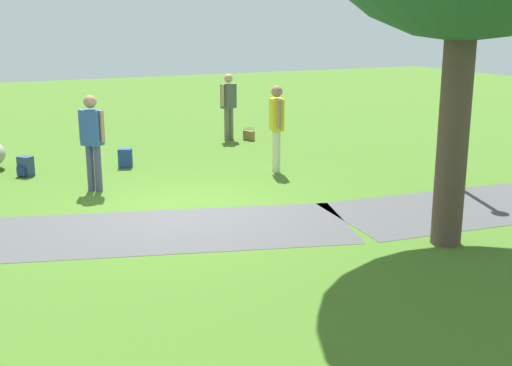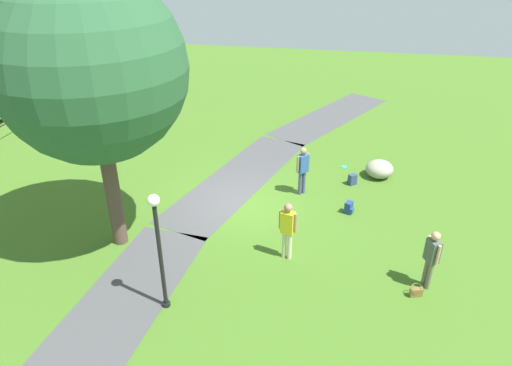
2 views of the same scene
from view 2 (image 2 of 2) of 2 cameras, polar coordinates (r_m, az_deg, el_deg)
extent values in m
plane|color=#416A21|center=(15.65, -1.53, -2.61)|extent=(48.00, 48.00, 0.00)
cube|color=#48484A|center=(11.84, -18.33, -16.46)|extent=(8.16, 2.83, 0.01)
cube|color=#48484A|center=(17.29, -2.10, 0.64)|extent=(8.27, 4.30, 0.01)
cube|color=#48484A|center=(23.63, 9.28, 8.19)|extent=(8.02, 5.74, 0.01)
cylinder|color=brown|center=(13.53, -17.37, -0.83)|extent=(0.42, 0.42, 3.51)
sphere|color=#2A5835|center=(12.29, -19.72, 13.25)|extent=(4.79, 4.79, 4.79)
cylinder|color=black|center=(11.95, -11.05, -14.48)|extent=(0.20, 0.20, 0.10)
cylinder|color=black|center=(11.06, -11.72, -9.19)|extent=(0.10, 0.10, 2.89)
sphere|color=white|center=(10.18, -12.59, -2.11)|extent=(0.28, 0.28, 0.28)
ellipsoid|color=#999984|center=(17.83, 15.04, 1.69)|extent=(1.43, 1.43, 0.65)
cylinder|color=#696750|center=(12.77, 20.68, -10.67)|extent=(0.13, 0.13, 0.82)
cylinder|color=#696750|center=(12.87, 20.29, -10.26)|extent=(0.13, 0.13, 0.82)
cube|color=#4B544B|center=(12.40, 21.05, -7.86)|extent=(0.43, 0.37, 0.62)
cylinder|color=tan|center=(12.24, 21.64, -8.30)|extent=(0.08, 0.08, 0.55)
cylinder|color=tan|center=(12.52, 20.52, -7.17)|extent=(0.08, 0.08, 0.55)
sphere|color=tan|center=(12.15, 21.41, -6.14)|extent=(0.22, 0.22, 0.22)
cylinder|color=#484B6E|center=(16.19, 5.91, 0.13)|extent=(0.13, 0.13, 0.86)
cylinder|color=#484B6E|center=(16.09, 5.48, -0.03)|extent=(0.13, 0.13, 0.86)
cube|color=#2E5597|center=(15.80, 5.83, 2.43)|extent=(0.43, 0.42, 0.64)
cylinder|color=#A77A5A|center=(15.92, 6.44, 2.75)|extent=(0.08, 0.08, 0.57)
cylinder|color=#A77A5A|center=(15.65, 5.22, 2.35)|extent=(0.08, 0.08, 0.57)
sphere|color=#A77A5A|center=(15.60, 5.91, 3.97)|extent=(0.23, 0.23, 0.23)
cylinder|color=beige|center=(13.03, 3.52, -7.57)|extent=(0.13, 0.13, 0.86)
cylinder|color=beige|center=(12.98, 4.18, -7.75)|extent=(0.13, 0.13, 0.86)
cube|color=yellow|center=(12.57, 3.96, -4.89)|extent=(0.32, 0.41, 0.65)
cylinder|color=#A2715D|center=(12.62, 3.03, -4.52)|extent=(0.08, 0.08, 0.57)
cylinder|color=#A2715D|center=(12.49, 4.90, -4.99)|extent=(0.08, 0.08, 0.57)
sphere|color=#A2715D|center=(12.32, 4.03, -3.07)|extent=(0.23, 0.23, 0.23)
cube|color=olive|center=(12.61, 19.22, -12.68)|extent=(0.21, 0.34, 0.24)
torus|color=olive|center=(12.49, 19.36, -12.05)|extent=(0.34, 0.34, 0.02)
cube|color=navy|center=(17.12, 11.86, 0.43)|extent=(0.33, 0.34, 0.40)
cube|color=navy|center=(17.24, 11.57, 0.38)|extent=(0.17, 0.19, 0.18)
cube|color=navy|center=(15.37, 11.40, -2.99)|extent=(0.34, 0.29, 0.40)
cube|color=navy|center=(15.37, 11.82, -3.38)|extent=(0.20, 0.13, 0.18)
cylinder|color=#2AACE3|center=(18.41, 10.87, 1.98)|extent=(0.23, 0.23, 0.02)
cylinder|color=black|center=(23.89, -27.32, 6.87)|extent=(0.05, 0.05, 1.05)
cylinder|color=black|center=(25.54, -24.51, 8.77)|extent=(0.05, 0.05, 1.05)
cylinder|color=black|center=(27.27, -22.02, 10.42)|extent=(0.05, 0.05, 1.05)
cylinder|color=black|center=(29.06, -19.81, 11.85)|extent=(0.05, 0.05, 1.05)
cylinder|color=black|center=(26.63, -26.53, 8.56)|extent=(0.60, 0.17, 0.60)
cube|color=navy|center=(30.43, -23.31, 12.56)|extent=(5.41, 2.64, 1.10)
cube|color=navy|center=(30.20, -23.68, 14.37)|extent=(5.14, 2.51, 0.90)
cylinder|color=black|center=(32.50, -23.56, 12.41)|extent=(0.61, 0.20, 0.60)
cylinder|color=black|center=(31.40, -19.81, 12.59)|extent=(0.61, 0.20, 0.60)
cylinder|color=black|center=(29.84, -26.55, 10.48)|extent=(0.61, 0.20, 0.60)
cylinder|color=black|center=(28.63, -22.59, 10.64)|extent=(0.61, 0.20, 0.60)
camera|label=1|loc=(21.50, -27.01, 12.20)|focal=46.00mm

